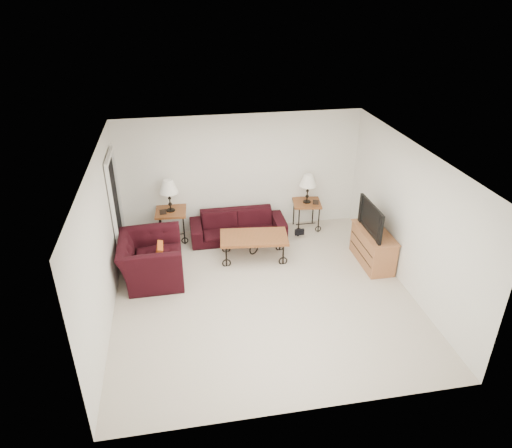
{
  "coord_description": "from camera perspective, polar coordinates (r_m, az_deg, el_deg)",
  "views": [
    {
      "loc": [
        -1.26,
        -6.37,
        4.77
      ],
      "look_at": [
        0.0,
        0.7,
        1.0
      ],
      "focal_mm": 32.36,
      "sensor_mm": 36.0,
      "label": 1
    }
  ],
  "objects": [
    {
      "name": "ground",
      "position": [
        8.06,
        0.88,
        -8.61
      ],
      "size": [
        5.0,
        5.0,
        0.0
      ],
      "primitive_type": "plane",
      "color": "beige",
      "rests_on": "ground"
    },
    {
      "name": "wall_back",
      "position": [
        9.62,
        -1.89,
        6.23
      ],
      "size": [
        5.0,
        0.02,
        2.5
      ],
      "primitive_type": "cube",
      "color": "white",
      "rests_on": "ground"
    },
    {
      "name": "wall_front",
      "position": [
        5.38,
        6.16,
        -13.36
      ],
      "size": [
        5.0,
        0.02,
        2.5
      ],
      "primitive_type": "cube",
      "color": "white",
      "rests_on": "ground"
    },
    {
      "name": "wall_left",
      "position": [
        7.38,
        -18.49,
        -2.35
      ],
      "size": [
        0.02,
        5.0,
        2.5
      ],
      "primitive_type": "cube",
      "color": "white",
      "rests_on": "ground"
    },
    {
      "name": "wall_right",
      "position": [
        8.19,
        18.39,
        0.73
      ],
      "size": [
        0.02,
        5.0,
        2.5
      ],
      "primitive_type": "cube",
      "color": "white",
      "rests_on": "ground"
    },
    {
      "name": "ceiling",
      "position": [
        6.88,
        1.03,
        8.43
      ],
      "size": [
        5.0,
        5.0,
        0.0
      ],
      "primitive_type": "plane",
      "color": "white",
      "rests_on": "wall_back"
    },
    {
      "name": "doorway",
      "position": [
        8.93,
        -16.91,
        1.61
      ],
      "size": [
        0.08,
        0.94,
        2.04
      ],
      "primitive_type": "cube",
      "color": "black",
      "rests_on": "ground"
    },
    {
      "name": "sofa",
      "position": [
        9.58,
        -2.24,
        -0.23
      ],
      "size": [
        1.96,
        0.77,
        0.57
      ],
      "primitive_type": "imported",
      "color": "black",
      "rests_on": "ground"
    },
    {
      "name": "side_table_left",
      "position": [
        9.65,
        -10.32,
        -0.15
      ],
      "size": [
        0.65,
        0.65,
        0.67
      ],
      "primitive_type": "cube",
      "rotation": [
        0.0,
        0.0,
        -0.06
      ],
      "color": "brown",
      "rests_on": "ground"
    },
    {
      "name": "side_table_right",
      "position": [
        10.01,
        6.21,
        1.09
      ],
      "size": [
        0.65,
        0.65,
        0.63
      ],
      "primitive_type": "cube",
      "rotation": [
        0.0,
        0.0,
        -0.14
      ],
      "color": "brown",
      "rests_on": "ground"
    },
    {
      "name": "lamp_left",
      "position": [
        9.36,
        -10.67,
        3.47
      ],
      "size": [
        0.4,
        0.4,
        0.67
      ],
      "primitive_type": null,
      "rotation": [
        0.0,
        0.0,
        -0.06
      ],
      "color": "black",
      "rests_on": "side_table_left"
    },
    {
      "name": "lamp_right",
      "position": [
        9.75,
        6.39,
        4.38
      ],
      "size": [
        0.4,
        0.4,
        0.63
      ],
      "primitive_type": null,
      "rotation": [
        0.0,
        0.0,
        -0.14
      ],
      "color": "black",
      "rests_on": "side_table_right"
    },
    {
      "name": "photo_frame_left",
      "position": [
        9.35,
        -11.43,
        1.47
      ],
      "size": [
        0.13,
        0.03,
        0.11
      ],
      "primitive_type": "cube",
      "rotation": [
        0.0,
        0.0,
        0.12
      ],
      "color": "black",
      "rests_on": "side_table_left"
    },
    {
      "name": "photo_frame_right",
      "position": [
        9.76,
        7.4,
        2.69
      ],
      "size": [
        0.12,
        0.06,
        0.1
      ],
      "primitive_type": "cube",
      "rotation": [
        0.0,
        0.0,
        -0.35
      ],
      "color": "black",
      "rests_on": "side_table_right"
    },
    {
      "name": "coffee_table",
      "position": [
        8.91,
        -0.25,
        -2.87
      ],
      "size": [
        1.35,
        0.83,
        0.48
      ],
      "primitive_type": "cube",
      "rotation": [
        0.0,
        0.0,
        -0.11
      ],
      "color": "brown",
      "rests_on": "ground"
    },
    {
      "name": "armchair",
      "position": [
        8.44,
        -12.83,
        -4.24
      ],
      "size": [
        1.1,
        1.25,
        0.81
      ],
      "primitive_type": "imported",
      "rotation": [
        0.0,
        0.0,
        1.58
      ],
      "color": "black",
      "rests_on": "ground"
    },
    {
      "name": "throw_pillow",
      "position": [
        8.32,
        -11.89,
        -3.66
      ],
      "size": [
        0.1,
        0.37,
        0.36
      ],
      "primitive_type": "cube",
      "rotation": [
        0.0,
        0.0,
        1.58
      ],
      "color": "#D75E1B",
      "rests_on": "armchair"
    },
    {
      "name": "tv_stand",
      "position": [
        8.99,
        14.24,
        -2.8
      ],
      "size": [
        0.46,
        1.11,
        0.67
      ],
      "primitive_type": "cube",
      "color": "#BC7045",
      "rests_on": "ground"
    },
    {
      "name": "television",
      "position": [
        8.69,
        14.58,
        0.72
      ],
      "size": [
        0.13,
        1.0,
        0.58
      ],
      "primitive_type": "imported",
      "rotation": [
        0.0,
        0.0,
        -1.57
      ],
      "color": "black",
      "rests_on": "tv_stand"
    },
    {
      "name": "backpack",
      "position": [
        9.71,
        5.24,
        -0.51
      ],
      "size": [
        0.36,
        0.31,
        0.4
      ],
      "primitive_type": "ellipsoid",
      "rotation": [
        0.0,
        0.0,
        -0.27
      ],
      "color": "black",
      "rests_on": "ground"
    }
  ]
}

